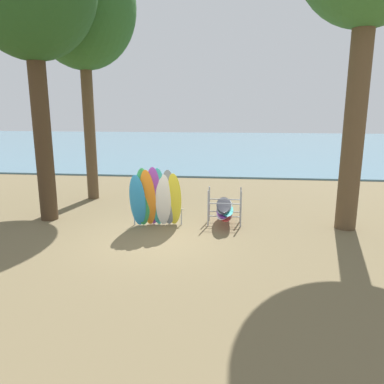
% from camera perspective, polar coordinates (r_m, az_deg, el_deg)
% --- Properties ---
extents(ground_plane, '(80.00, 80.00, 0.00)m').
position_cam_1_polar(ground_plane, '(11.79, -5.90, -7.01)').
color(ground_plane, brown).
extents(lake_water, '(80.00, 36.00, 0.10)m').
position_cam_1_polar(lake_water, '(39.22, 2.66, 7.14)').
color(lake_water, slate).
rests_on(lake_water, ground).
extents(tree_mid_behind, '(4.30, 4.30, 10.38)m').
position_cam_1_polar(tree_mid_behind, '(17.23, -16.32, 25.28)').
color(tree_mid_behind, brown).
rests_on(tree_mid_behind, ground).
extents(leaning_board_pile, '(1.76, 1.03, 2.15)m').
position_cam_1_polar(leaning_board_pile, '(12.50, -5.56, -1.02)').
color(leaning_board_pile, '#2D8ED1').
rests_on(leaning_board_pile, ground).
extents(board_storage_rack, '(1.15, 2.13, 1.25)m').
position_cam_1_polar(board_storage_rack, '(13.03, 4.95, -2.50)').
color(board_storage_rack, '#9EA0A5').
rests_on(board_storage_rack, ground).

